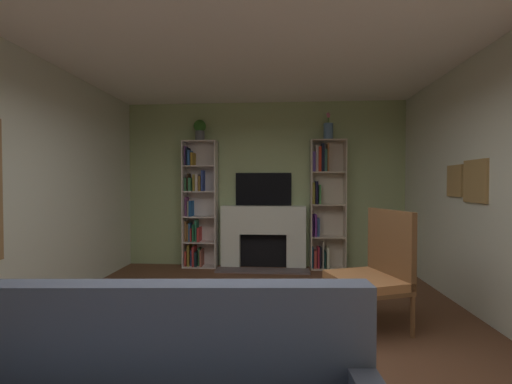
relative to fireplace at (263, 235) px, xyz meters
name	(u,v)px	position (x,y,z in m)	size (l,w,h in m)	color
ground_plane	(245,364)	(0.00, -3.06, -0.57)	(7.64, 7.64, 0.00)	brown
wall_back_accent	(264,185)	(0.00, 0.15, 0.87)	(4.95, 0.06, 2.87)	#A2B67F
fireplace	(263,235)	(0.00, 0.00, 0.00)	(1.55, 0.54, 1.07)	white
tv	(264,189)	(0.00, 0.09, 0.79)	(0.97, 0.06, 0.57)	black
bookshelf_left	(197,208)	(-1.15, 0.01, 0.45)	(0.58, 0.29, 2.19)	silver
bookshelf_right	(324,204)	(1.03, 0.02, 0.54)	(0.58, 0.28, 2.19)	beige
potted_plant	(200,129)	(-1.10, -0.03, 1.82)	(0.21, 0.21, 0.36)	#55585D
vase_with_flowers	(328,131)	(1.10, -0.03, 1.77)	(0.16, 0.16, 0.46)	#4D6F97
armchair	(375,270)	(1.24, -2.26, 0.00)	(0.81, 0.85, 1.18)	brown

